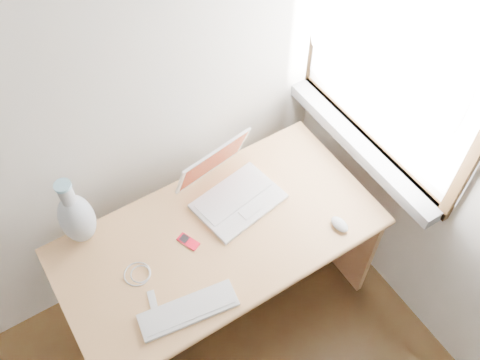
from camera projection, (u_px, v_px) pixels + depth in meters
window at (387, 57)px, 2.02m from camera, size 0.11×0.99×1.10m
desk at (211, 245)px, 2.41m from camera, size 1.34×0.67×0.71m
laptop at (233, 187)px, 2.29m from camera, size 0.40×0.35×0.24m
external_keyboard at (188, 310)px, 2.00m from camera, size 0.39×0.17×0.02m
mouse at (340, 224)px, 2.22m from camera, size 0.06×0.09×0.03m
ipod at (188, 242)px, 2.19m from camera, size 0.07×0.10×0.01m
cable_coil at (137, 274)px, 2.10m from camera, size 0.11×0.11×0.01m
remote at (152, 299)px, 2.03m from camera, size 0.04×0.08×0.01m
vase at (76, 217)px, 2.09m from camera, size 0.14×0.14×0.36m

